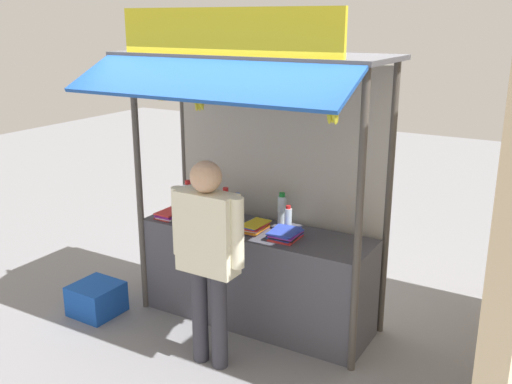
{
  "coord_description": "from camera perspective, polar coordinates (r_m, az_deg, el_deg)",
  "views": [
    {
      "loc": [
        2.46,
        -4.24,
        2.72
      ],
      "look_at": [
        0.0,
        0.0,
        1.25
      ],
      "focal_mm": 40.76,
      "sensor_mm": 36.0,
      "label": 1
    }
  ],
  "objects": [
    {
      "name": "water_bottle_front_right",
      "position": [
        5.73,
        -6.67,
        -0.44
      ],
      "size": [
        0.09,
        0.09,
        0.31
      ],
      "color": "silver",
      "rests_on": "stall_counter"
    },
    {
      "name": "banana_bunch_inner_left",
      "position": [
        4.97,
        -9.24,
        9.76
      ],
      "size": [
        0.11,
        0.11,
        0.26
      ],
      "color": "#332D23"
    },
    {
      "name": "banana_bunch_rightmost",
      "position": [
        4.4,
        1.17,
        9.37
      ],
      "size": [
        0.1,
        0.1,
        0.24
      ],
      "color": "#332D23"
    },
    {
      "name": "water_bottle_far_right",
      "position": [
        5.16,
        3.17,
        -2.68
      ],
      "size": [
        0.07,
        0.07,
        0.24
      ],
      "color": "silver",
      "rests_on": "stall_counter"
    },
    {
      "name": "vendor_person",
      "position": [
        4.53,
        -4.77,
        -5.32
      ],
      "size": [
        0.65,
        0.25,
        1.71
      ],
      "rotation": [
        0.0,
        0.0,
        3.13
      ],
      "color": "#383842",
      "rests_on": "ground"
    },
    {
      "name": "magazine_stack_back_left",
      "position": [
        5.18,
        -0.13,
        -3.42
      ],
      "size": [
        0.2,
        0.3,
        0.08
      ],
      "color": "purple",
      "rests_on": "stall_counter"
    },
    {
      "name": "ground_plane",
      "position": [
        5.6,
        0.0,
        -12.38
      ],
      "size": [
        20.0,
        20.0,
        0.0
      ],
      "primitive_type": "plane",
      "color": "gray"
    },
    {
      "name": "water_bottle_right",
      "position": [
        5.52,
        -2.99,
        -1.1
      ],
      "size": [
        0.08,
        0.08,
        0.29
      ],
      "color": "silver",
      "rests_on": "stall_counter"
    },
    {
      "name": "stall_counter",
      "position": [
        5.4,
        0.0,
        -8.18
      ],
      "size": [
        2.14,
        0.63,
        0.9
      ],
      "primitive_type": "cube",
      "color": "#4C4C56",
      "rests_on": "ground"
    },
    {
      "name": "banana_bunch_leftmost",
      "position": [
        4.19,
        7.58,
        7.8
      ],
      "size": [
        0.1,
        0.1,
        0.32
      ],
      "color": "#332D23"
    },
    {
      "name": "banana_bunch_inner_right",
      "position": [
        4.75,
        -5.62,
        8.9
      ],
      "size": [
        0.1,
        0.11,
        0.32
      ],
      "color": "#332D23"
    },
    {
      "name": "magazine_stack_back_right",
      "position": [
        5.24,
        -5.34,
        -3.41
      ],
      "size": [
        0.2,
        0.27,
        0.05
      ],
      "color": "black",
      "rests_on": "stall_counter"
    },
    {
      "name": "stall_structure",
      "position": [
        5.08,
        0.48,
        4.79
      ],
      "size": [
        2.34,
        1.44,
        2.8
      ],
      "color": "#4C4742",
      "rests_on": "ground"
    },
    {
      "name": "water_bottle_rear_center",
      "position": [
        5.38,
        -3.55,
        -1.79
      ],
      "size": [
        0.07,
        0.07,
        0.25
      ],
      "color": "silver",
      "rests_on": "stall_counter"
    },
    {
      "name": "magazine_stack_left",
      "position": [
        5.0,
        2.91,
        -4.17
      ],
      "size": [
        0.26,
        0.31,
        0.08
      ],
      "color": "red",
      "rests_on": "stall_counter"
    },
    {
      "name": "magazine_stack_mid_right",
      "position": [
        5.59,
        -8.39,
        -2.15
      ],
      "size": [
        0.21,
        0.29,
        0.06
      ],
      "color": "red",
      "rests_on": "stall_counter"
    },
    {
      "name": "plastic_crate",
      "position": [
        5.85,
        -15.38,
        -10.07
      ],
      "size": [
        0.43,
        0.43,
        0.3
      ],
      "primitive_type": "cube",
      "rotation": [
        0.0,
        0.0,
        -0.03
      ],
      "color": "#194CB2",
      "rests_on": "ground"
    },
    {
      "name": "water_bottle_far_left",
      "position": [
        5.33,
        2.56,
        -1.71
      ],
      "size": [
        0.08,
        0.08,
        0.3
      ],
      "color": "silver",
      "rests_on": "stall_counter"
    },
    {
      "name": "water_bottle_mid_left",
      "position": [
        5.33,
        -1.87,
        -1.72
      ],
      "size": [
        0.08,
        0.08,
        0.29
      ],
      "color": "silver",
      "rests_on": "stall_counter"
    }
  ]
}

